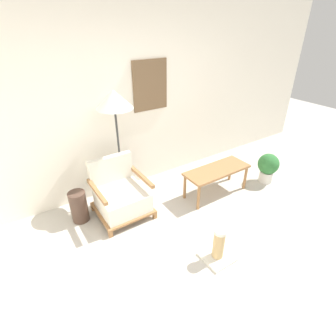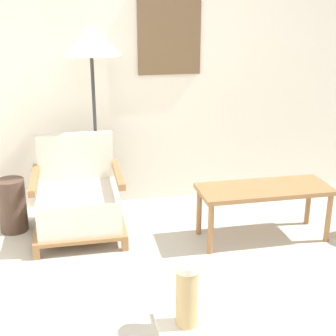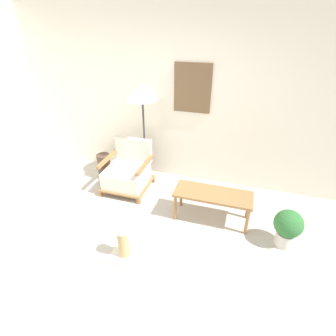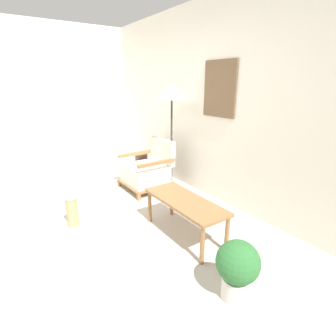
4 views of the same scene
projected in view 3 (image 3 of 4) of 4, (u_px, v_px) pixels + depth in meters
ground_plane at (112, 273)px, 2.89m from camera, size 14.00×14.00×0.00m
wall_back at (171, 99)px, 4.09m from camera, size 8.00×0.09×2.70m
armchair at (128, 173)px, 4.22m from camera, size 0.70×0.69×0.78m
floor_lamp at (142, 96)px, 3.87m from camera, size 0.48×0.48×1.63m
coffee_table at (213, 196)px, 3.50m from camera, size 1.04×0.41×0.43m
vase at (104, 166)px, 4.54m from camera, size 0.23×0.23×0.44m
potted_plant at (288, 227)px, 3.12m from camera, size 0.34×0.34×0.50m
scratching_post at (124, 246)px, 3.03m from camera, size 0.34×0.34×0.42m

